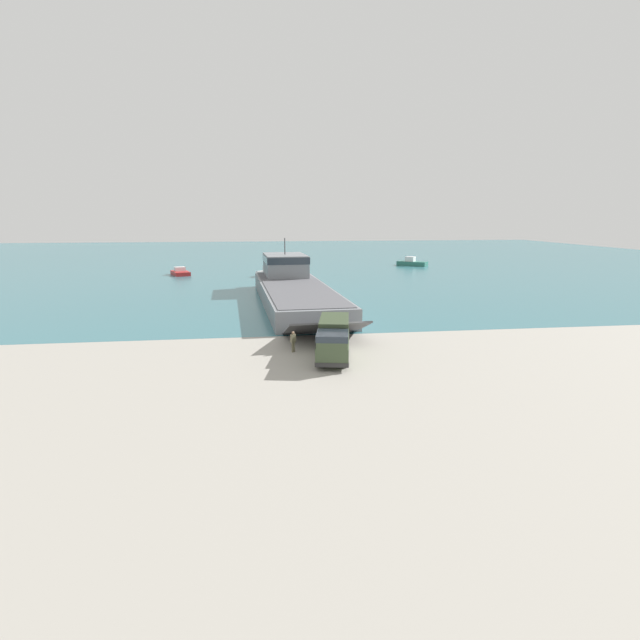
{
  "coord_description": "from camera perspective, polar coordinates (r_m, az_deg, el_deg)",
  "views": [
    {
      "loc": [
        -7.93,
        -40.84,
        10.9
      ],
      "look_at": [
        -2.17,
        1.68,
        1.97
      ],
      "focal_mm": 28.0,
      "sensor_mm": 36.0,
      "label": 1
    }
  ],
  "objects": [
    {
      "name": "ground_plane",
      "position": [
        43.01,
        3.17,
        -2.94
      ],
      "size": [
        240.0,
        240.0,
        0.0
      ],
      "primitive_type": "plane",
      "color": "#9E998E"
    },
    {
      "name": "water_surface",
      "position": [
        135.72,
        -4.38,
        7.13
      ],
      "size": [
        240.0,
        180.0,
        0.01
      ],
      "primitive_type": "cube",
      "color": "#336B75",
      "rests_on": "ground_plane"
    },
    {
      "name": "landing_craft",
      "position": [
        66.3,
        -3.14,
        3.94
      ],
      "size": [
        9.94,
        39.75,
        7.8
      ],
      "rotation": [
        0.0,
        0.0,
        0.05
      ],
      "color": "gray",
      "rests_on": "ground_plane"
    },
    {
      "name": "military_truck",
      "position": [
        39.1,
        1.58,
        -2.07
      ],
      "size": [
        3.92,
        8.3,
        2.89
      ],
      "rotation": [
        0.0,
        0.0,
        -1.77
      ],
      "color": "#3D4C33",
      "rests_on": "ground_plane"
    },
    {
      "name": "soldier_on_ramp",
      "position": [
        40.75,
        -3.08,
        -2.31
      ],
      "size": [
        0.5,
        0.46,
        1.74
      ],
      "rotation": [
        0.0,
        0.0,
        2.22
      ],
      "color": "#6B664C",
      "rests_on": "ground_plane"
    },
    {
      "name": "moored_boat_a",
      "position": [
        114.96,
        10.46,
        6.46
      ],
      "size": [
        6.82,
        6.01,
        2.02
      ],
      "rotation": [
        0.0,
        0.0,
        4.07
      ],
      "color": "#2D7060",
      "rests_on": "ground_plane"
    },
    {
      "name": "moored_boat_b",
      "position": [
        98.46,
        -15.68,
        5.27
      ],
      "size": [
        4.37,
        5.97,
        1.52
      ],
      "rotation": [
        0.0,
        0.0,
        3.48
      ],
      "color": "#B22323",
      "rests_on": "ground_plane"
    },
    {
      "name": "moored_boat_c",
      "position": [
        92.59,
        -5.7,
        5.35
      ],
      "size": [
        5.37,
        5.56,
        1.96
      ],
      "rotation": [
        0.0,
        0.0,
        3.88
      ],
      "color": "white",
      "rests_on": "ground_plane"
    }
  ]
}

